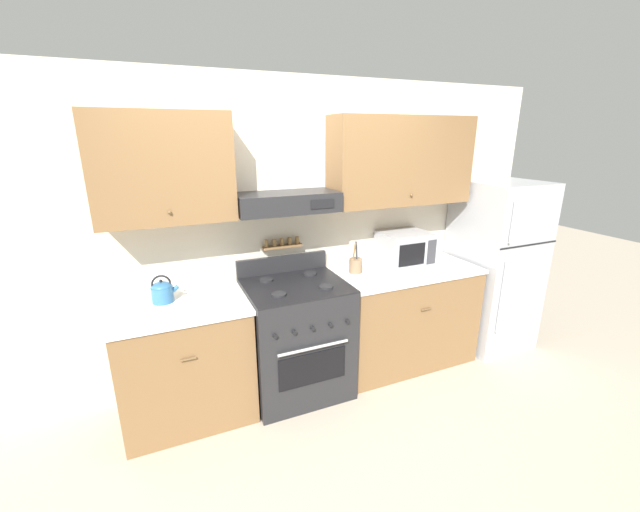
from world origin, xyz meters
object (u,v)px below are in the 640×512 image
object	(u,v)px
stove_range	(297,337)
utensil_crock	(356,265)
refrigerator	(494,265)
microwave	(405,249)
tea_kettle	(162,291)

from	to	relation	value
stove_range	utensil_crock	distance (m)	0.81
refrigerator	microwave	world-z (taller)	refrigerator
microwave	stove_range	bearing A→B (deg)	-172.70
tea_kettle	microwave	size ratio (longest dim) A/B	0.46
tea_kettle	utensil_crock	world-z (taller)	utensil_crock
refrigerator	tea_kettle	distance (m)	3.11
refrigerator	microwave	distance (m)	1.03
refrigerator	tea_kettle	bearing A→B (deg)	177.47
utensil_crock	stove_range	bearing A→B (deg)	-168.19
stove_range	microwave	size ratio (longest dim) A/B	2.47
stove_range	utensil_crock	bearing A→B (deg)	11.81
tea_kettle	utensil_crock	xyz separation A→B (m)	(1.59, 0.00, -0.01)
tea_kettle	microwave	world-z (taller)	microwave
stove_range	tea_kettle	distance (m)	1.12
tea_kettle	refrigerator	bearing A→B (deg)	-2.53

